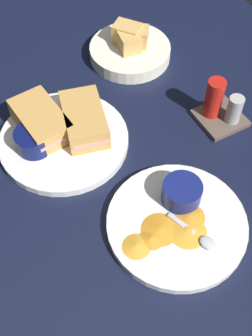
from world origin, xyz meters
TOP-DOWN VIEW (x-y plane):
  - ground_plane at (0.00, 0.00)cm, footprint 110.00×110.00cm
  - plate_sandwich_main at (1.47, -6.77)cm, footprint 25.39×25.39cm
  - sandwich_half_near at (1.14, -1.95)cm, footprint 14.56×10.53cm
  - sandwich_half_far at (-2.53, -9.46)cm, footprint 13.92×8.92cm
  - ramekin_dark_sauce at (0.97, -12.46)cm, footprint 6.91×6.91cm
  - spoon_by_dark_ramekin at (0.68, -6.95)cm, footprint 2.37×9.92cm
  - plate_chips_companion at (27.73, 2.73)cm, footprint 24.12×24.12cm
  - ramekin_light_gravy at (24.11, 5.75)cm, footprint 6.93×6.93cm
  - spoon_by_gravy_ramekin at (32.49, 4.44)cm, footprint 9.78×4.75cm
  - plantain_chip_scatter at (28.60, 0.50)cm, footprint 9.87×17.30cm
  - bread_basket_rear at (-15.14, 17.20)cm, footprint 18.57×18.57cm
  - condiment_caddy at (10.72, 23.67)cm, footprint 9.00×9.00cm

SIDE VIEW (x-z plane):
  - ground_plane at x=0.00cm, z-range -3.00..0.00cm
  - plate_sandwich_main at x=1.47cm, z-range 0.00..1.60cm
  - plate_chips_companion at x=27.73cm, z-range 0.00..1.60cm
  - plantain_chip_scatter at x=28.60cm, z-range 1.60..2.20cm
  - spoon_by_dark_ramekin at x=0.68cm, z-range 1.56..2.36cm
  - spoon_by_gravy_ramekin at x=32.49cm, z-range 1.56..2.36cm
  - bread_basket_rear at x=-15.14cm, z-range -1.36..6.13cm
  - condiment_caddy at x=10.72cm, z-range -1.34..8.16cm
  - ramekin_light_gravy at x=24.11cm, z-range 1.75..5.63cm
  - ramekin_dark_sauce at x=0.97cm, z-range 1.75..5.86cm
  - sandwich_half_near at x=1.14cm, z-range 1.60..6.40cm
  - sandwich_half_far at x=-2.53cm, z-range 1.60..6.40cm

